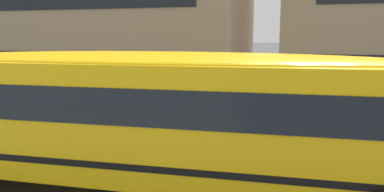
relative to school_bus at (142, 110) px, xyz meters
name	(u,v)px	position (x,y,z in m)	size (l,w,h in m)	color
ground_plane	(97,164)	(-1.79, 1.26, -1.74)	(400.00, 400.00, 0.00)	#424244
sidewalk_far	(179,110)	(-1.79, 8.62, -1.74)	(120.00, 3.00, 0.01)	gray
lane_centreline	(97,164)	(-1.79, 1.26, -1.74)	(110.00, 0.16, 0.01)	silver
school_bus	(142,110)	(0.00, 0.00, 0.00)	(13.18, 3.13, 2.93)	yellow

